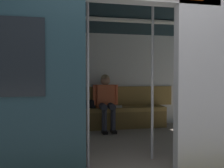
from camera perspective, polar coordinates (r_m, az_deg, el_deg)
name	(u,v)px	position (r m, az deg, el deg)	size (l,w,h in m)	color
train_car	(106,54)	(3.70, -1.45, 7.70)	(6.40, 2.95, 2.25)	silver
bench_seat	(101,113)	(4.87, -2.83, -7.40)	(2.91, 0.44, 0.46)	olive
person_seated	(106,98)	(4.79, -1.56, -3.60)	(0.55, 0.68, 1.19)	#CC5933
handbag	(89,104)	(4.85, -5.89, -5.13)	(0.26, 0.15, 0.17)	black
book	(119,106)	(4.96, 1.74, -5.80)	(0.15, 0.22, 0.03)	silver
grab_pole_door	(88,83)	(2.76, -6.23, 0.23)	(0.04, 0.04, 2.11)	silver
grab_pole_far	(152,83)	(3.08, 10.35, 0.37)	(0.04, 0.04, 2.11)	silver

